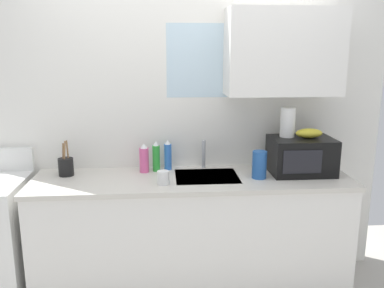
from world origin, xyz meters
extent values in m
cube|color=white|center=(0.00, 0.35, 1.25)|extent=(3.09, 0.10, 2.50)
cube|color=white|center=(0.68, 0.14, 1.79)|extent=(0.83, 0.32, 0.62)
cube|color=silver|center=(0.11, 0.31, 1.73)|extent=(0.56, 0.02, 0.55)
cube|color=white|center=(0.00, 0.00, 0.43)|extent=(2.29, 0.60, 0.86)
cube|color=beige|center=(0.00, 0.00, 0.88)|extent=(2.32, 0.63, 0.03)
cube|color=#9EA0A5|center=(0.11, 0.02, 0.83)|extent=(0.46, 0.38, 0.14)
cylinder|color=#B2B5BA|center=(0.11, 0.24, 1.01)|extent=(0.03, 0.03, 0.22)
cube|color=black|center=(0.82, 0.05, 1.04)|extent=(0.46, 0.34, 0.27)
cube|color=black|center=(0.77, -0.12, 1.04)|extent=(0.28, 0.01, 0.17)
ellipsoid|color=gold|center=(0.87, 0.05, 1.20)|extent=(0.20, 0.11, 0.07)
cylinder|color=white|center=(0.72, 0.10, 1.28)|extent=(0.11, 0.11, 0.22)
cylinder|color=blue|center=(-0.17, 0.22, 1.00)|extent=(0.06, 0.06, 0.20)
cone|color=white|center=(-0.17, 0.22, 1.12)|extent=(0.04, 0.04, 0.04)
cylinder|color=green|center=(-0.26, 0.18, 1.00)|extent=(0.06, 0.06, 0.20)
cone|color=white|center=(-0.26, 0.18, 1.12)|extent=(0.04, 0.04, 0.04)
cylinder|color=#E55999|center=(-0.35, 0.16, 0.99)|extent=(0.07, 0.07, 0.19)
cone|color=white|center=(-0.35, 0.16, 1.10)|extent=(0.05, 0.05, 0.04)
cylinder|color=#2659A5|center=(0.48, -0.05, 1.00)|extent=(0.10, 0.10, 0.20)
cylinder|color=white|center=(-0.21, -0.14, 0.95)|extent=(0.08, 0.08, 0.09)
cylinder|color=black|center=(-0.92, 0.12, 0.97)|extent=(0.11, 0.11, 0.13)
cylinder|color=olive|center=(-0.94, 0.12, 1.04)|extent=(0.02, 0.02, 0.21)
cylinder|color=olive|center=(-0.91, 0.13, 1.05)|extent=(0.02, 0.01, 0.22)
cylinder|color=olive|center=(-0.92, 0.10, 1.05)|extent=(0.03, 0.02, 0.23)
camera|label=1|loc=(-0.22, -2.83, 1.81)|focal=38.15mm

